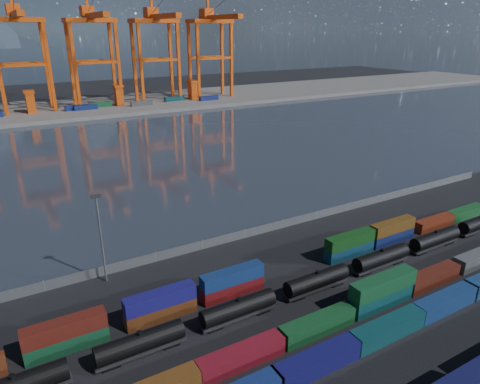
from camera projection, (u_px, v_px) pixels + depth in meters
ground at (332, 306)px, 69.69m from camera, size 700.00×700.00×0.00m
harbor_water at (136, 154)px, 154.59m from camera, size 700.00×700.00×0.00m
far_quay at (79, 107)px, 239.13m from camera, size 700.00×70.00×2.00m
container_row_mid at (380, 298)px, 69.08m from camera, size 142.04×2.56×5.46m
container_row_north at (198, 294)px, 68.95m from camera, size 140.19×2.29×4.87m
tanker_string at (317, 281)px, 73.05m from camera, size 105.74×2.74×3.92m
waterfront_fence at (245, 234)px, 91.97m from camera, size 160.12×0.12×2.20m
yard_light_mast at (101, 234)px, 73.38m from camera, size 1.60×0.40×16.60m
gantry_cranes at (56, 31)px, 215.82m from camera, size 200.75×49.45×66.96m
quay_containers at (62, 109)px, 221.42m from camera, size 172.58×10.99×2.60m
straddle_carriers at (76, 98)px, 227.44m from camera, size 140.00×7.00×11.10m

